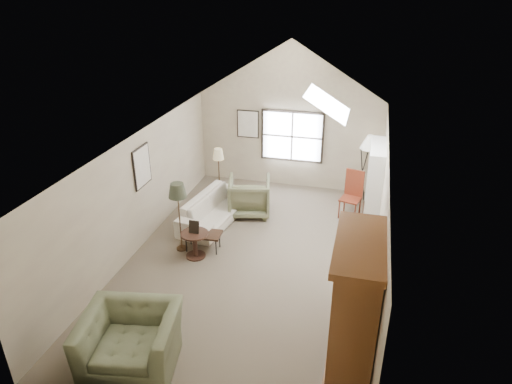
% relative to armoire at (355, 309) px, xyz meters
% --- Properties ---
extents(room_shell, '(5.01, 8.01, 4.00)m').
position_rel_armoire_xyz_m(room_shell, '(-2.18, 2.40, 2.11)').
color(room_shell, '#706350').
rests_on(room_shell, ground).
extents(window, '(1.72, 0.08, 1.42)m').
position_rel_armoire_xyz_m(window, '(-2.08, 6.36, 0.35)').
color(window, black).
rests_on(window, room_shell).
extents(skylight, '(0.80, 1.20, 0.52)m').
position_rel_armoire_xyz_m(skylight, '(-0.88, 3.30, 2.12)').
color(skylight, white).
rests_on(skylight, room_shell).
extents(wall_art, '(1.97, 3.71, 0.88)m').
position_rel_armoire_xyz_m(wall_art, '(-4.06, 4.34, 0.63)').
color(wall_art, black).
rests_on(wall_art, room_shell).
extents(armoire, '(0.60, 1.50, 2.20)m').
position_rel_armoire_xyz_m(armoire, '(0.00, 0.00, 0.00)').
color(armoire, brown).
rests_on(armoire, ground).
extents(tv_alcove, '(0.32, 1.30, 2.10)m').
position_rel_armoire_xyz_m(tv_alcove, '(0.16, 4.00, 0.05)').
color(tv_alcove, white).
rests_on(tv_alcove, ground).
extents(media_console, '(0.34, 1.18, 0.60)m').
position_rel_armoire_xyz_m(media_console, '(0.14, 4.00, -0.80)').
color(media_console, '#382316').
rests_on(media_console, ground).
extents(tv_panel, '(0.05, 0.90, 0.55)m').
position_rel_armoire_xyz_m(tv_panel, '(0.14, 4.00, -0.18)').
color(tv_panel, black).
rests_on(tv_panel, media_console).
extents(sofa, '(1.25, 2.41, 0.67)m').
position_rel_armoire_xyz_m(sofa, '(-3.46, 3.84, -0.77)').
color(sofa, beige).
rests_on(sofa, ground).
extents(armchair_near, '(1.59, 1.45, 0.91)m').
position_rel_armoire_xyz_m(armchair_near, '(-3.19, -0.78, -0.65)').
color(armchair_near, '#656A4A').
rests_on(armchair_near, ground).
extents(armchair_far, '(1.21, 1.23, 0.93)m').
position_rel_armoire_xyz_m(armchair_far, '(-2.77, 4.42, -0.63)').
color(armchair_far, '#6D704E').
rests_on(armchair_far, ground).
extents(coffee_table, '(0.83, 0.50, 0.41)m').
position_rel_armoire_xyz_m(coffee_table, '(-3.30, 2.54, -0.90)').
color(coffee_table, '#362016').
rests_on(coffee_table, ground).
extents(bowl, '(0.21, 0.21, 0.05)m').
position_rel_armoire_xyz_m(bowl, '(-3.30, 2.54, -0.67)').
color(bowl, '#3A2617').
rests_on(bowl, coffee_table).
extents(side_table, '(0.66, 0.66, 0.57)m').
position_rel_armoire_xyz_m(side_table, '(-3.36, 2.24, -0.81)').
color(side_table, '#3E2419').
rests_on(side_table, ground).
extents(side_chair, '(0.56, 0.56, 1.18)m').
position_rel_armoire_xyz_m(side_chair, '(-0.33, 4.85, -0.51)').
color(side_chair, maroon).
rests_on(side_chair, ground).
extents(tripod_lamp, '(0.58, 0.58, 1.76)m').
position_rel_armoire_xyz_m(tripod_lamp, '(-0.00, 6.10, -0.22)').
color(tripod_lamp, white).
rests_on(tripod_lamp, ground).
extents(dark_lamp, '(0.44, 0.44, 1.60)m').
position_rel_armoire_xyz_m(dark_lamp, '(-3.76, 2.44, -0.30)').
color(dark_lamp, '#2B2F21').
rests_on(dark_lamp, ground).
extents(tan_lamp, '(0.33, 0.33, 1.44)m').
position_rel_armoire_xyz_m(tan_lamp, '(-3.76, 5.04, -0.38)').
color(tan_lamp, tan).
rests_on(tan_lamp, ground).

